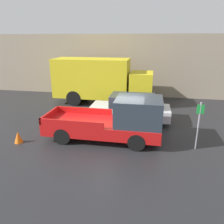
% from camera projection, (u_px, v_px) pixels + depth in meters
% --- Properties ---
extents(ground_plane, '(60.00, 60.00, 0.00)m').
position_uv_depth(ground_plane, '(118.00, 135.00, 11.18)').
color(ground_plane, '#232326').
extents(building_wall, '(28.00, 0.15, 5.05)m').
position_uv_depth(building_wall, '(134.00, 66.00, 18.03)').
color(building_wall, gray).
rests_on(building_wall, ground).
extents(pickup_truck, '(5.52, 2.05, 2.13)m').
position_uv_depth(pickup_truck, '(116.00, 121.00, 10.35)').
color(pickup_truck, red).
rests_on(pickup_truck, ground).
extents(car, '(4.62, 1.83, 1.59)m').
position_uv_depth(car, '(131.00, 108.00, 12.84)').
color(car, silver).
rests_on(car, ground).
extents(delivery_truck, '(7.19, 2.36, 3.30)m').
position_uv_depth(delivery_truck, '(100.00, 79.00, 16.18)').
color(delivery_truck, gold).
rests_on(delivery_truck, ground).
extents(parking_sign, '(0.30, 0.07, 2.17)m').
position_uv_depth(parking_sign, '(199.00, 123.00, 9.37)').
color(parking_sign, gray).
rests_on(parking_sign, ground).
extents(newspaper_box, '(0.45, 0.40, 1.07)m').
position_uv_depth(newspaper_box, '(69.00, 88.00, 19.33)').
color(newspaper_box, gold).
rests_on(newspaper_box, ground).
extents(traffic_cone, '(0.39, 0.39, 0.55)m').
position_uv_depth(traffic_cone, '(18.00, 137.00, 10.28)').
color(traffic_cone, orange).
rests_on(traffic_cone, ground).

